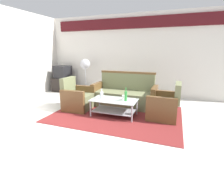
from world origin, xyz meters
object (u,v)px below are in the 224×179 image
at_px(couch, 125,95).
at_px(armchair_left, 78,99).
at_px(cup, 123,97).
at_px(bottle_green, 126,96).
at_px(tv_stand, 63,85).
at_px(television, 63,72).
at_px(armchair_right, 164,106).
at_px(pedestal_fan, 85,66).
at_px(coffee_table, 114,105).
at_px(bottle_clear, 102,95).

bearing_deg(couch, armchair_left, 33.12).
bearing_deg(cup, bottle_green, -51.41).
relative_size(tv_stand, television, 1.17).
xyz_separation_m(armchair_left, bottle_green, (1.39, -0.14, 0.24)).
xyz_separation_m(bottle_green, tv_stand, (-3.04, 1.79, -0.27)).
distance_m(armchair_right, pedestal_fan, 3.40).
bearing_deg(coffee_table, bottle_green, -1.17).
bearing_deg(tv_stand, armchair_right, -21.21).
bearing_deg(bottle_clear, coffee_table, 3.89).
bearing_deg(armchair_left, bottle_green, 82.44).
bearing_deg(tv_stand, television, 77.50).
relative_size(armchair_right, tv_stand, 1.06).
bearing_deg(couch, bottle_clear, 69.34).
relative_size(armchair_left, armchair_right, 1.00).
bearing_deg(bottle_clear, armchair_left, 168.81).
bearing_deg(armchair_left, television, -136.92).
distance_m(bottle_clear, tv_stand, 3.03).
bearing_deg(television, couch, 173.83).
bearing_deg(coffee_table, armchair_right, 12.98).
height_order(couch, armchair_left, couch).
relative_size(couch, bottle_green, 5.66).
distance_m(bottle_clear, bottle_green, 0.61).
distance_m(couch, pedestal_fan, 2.16).
height_order(armchair_left, bottle_green, armchair_left).
bearing_deg(armchair_right, television, 70.12).
relative_size(cup, tv_stand, 0.12).
distance_m(couch, bottle_green, 0.92).
xyz_separation_m(cup, tv_stand, (-2.95, 1.67, -0.20)).
distance_m(armchair_right, coffee_table, 1.19).
bearing_deg(television, armchair_left, 147.43).
relative_size(bottle_green, tv_stand, 0.40).
distance_m(coffee_table, television, 3.31).
distance_m(armchair_left, armchair_right, 2.26).
xyz_separation_m(bottle_clear, pedestal_fan, (-1.46, 1.85, 0.51)).
height_order(couch, coffee_table, couch).
relative_size(tv_stand, pedestal_fan, 0.63).
relative_size(cup, television, 0.15).
bearing_deg(cup, pedestal_fan, 138.95).
bearing_deg(bottle_clear, cup, 13.61).
distance_m(cup, tv_stand, 3.40).
bearing_deg(cup, tv_stand, 150.40).
relative_size(couch, bottle_clear, 7.35).
height_order(armchair_left, pedestal_fan, pedestal_fan).
distance_m(bottle_clear, pedestal_fan, 2.41).
height_order(bottle_clear, tv_stand, bottle_clear).
distance_m(cup, pedestal_fan, 2.68).
distance_m(coffee_table, tv_stand, 3.27).
bearing_deg(armchair_right, coffee_table, 104.35).
relative_size(armchair_left, television, 1.25).
bearing_deg(couch, cup, 104.44).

